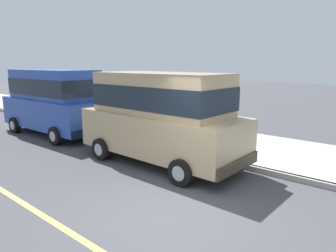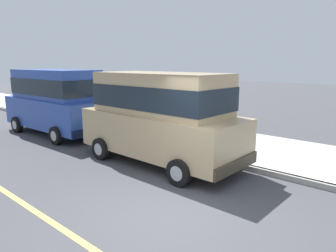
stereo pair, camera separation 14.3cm
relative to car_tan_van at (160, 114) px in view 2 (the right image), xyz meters
name	(u,v)px [view 2 (the right image)]	position (x,y,z in m)	size (l,w,h in m)	color
ground_plane	(171,215)	(-2.17, -2.25, -1.39)	(80.00, 80.00, 0.00)	#424247
curb	(250,168)	(1.03, -2.25, -1.32)	(0.16, 64.00, 0.14)	gray
sidewalk	(278,153)	(2.83, -2.25, -1.32)	(3.60, 64.00, 0.14)	#B7B5AD
car_tan_van	(160,114)	(0.00, 0.00, 0.00)	(2.19, 4.93, 2.52)	tan
car_blue_van	(56,99)	(-0.01, 5.52, 0.00)	(2.20, 4.93, 2.52)	#28479E
dog_black	(178,129)	(2.27, 1.20, -0.97)	(0.62, 0.52, 0.49)	black
fire_hydrant	(97,118)	(1.48, 5.02, -0.92)	(0.34, 0.24, 0.72)	gold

